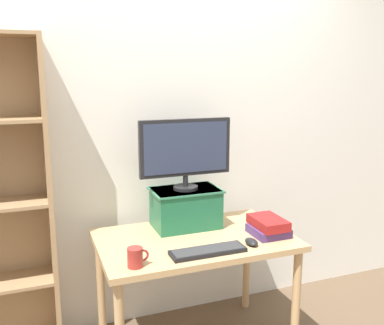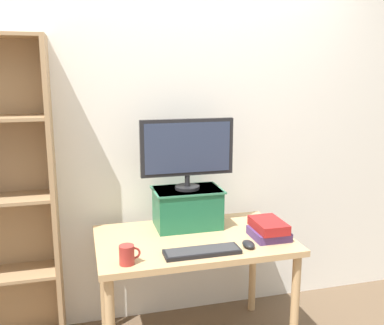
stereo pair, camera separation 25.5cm
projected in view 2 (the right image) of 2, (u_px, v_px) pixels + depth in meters
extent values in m
cube|color=silver|center=(175.00, 133.00, 2.91)|extent=(7.00, 0.08, 2.60)
cube|color=tan|center=(193.00, 240.00, 2.57)|extent=(1.15, 0.72, 0.04)
cylinder|color=tan|center=(295.00, 310.00, 2.48)|extent=(0.05, 0.05, 0.70)
cylinder|color=tan|center=(104.00, 283.00, 2.81)|extent=(0.05, 0.05, 0.70)
cylinder|color=tan|center=(253.00, 265.00, 3.07)|extent=(0.05, 0.05, 0.70)
cube|color=tan|center=(54.00, 197.00, 2.61)|extent=(0.03, 0.28, 1.92)
cube|color=#1E6642|center=(187.00, 208.00, 2.73)|extent=(0.41, 0.27, 0.25)
cube|color=#337A56|center=(187.00, 190.00, 2.70)|extent=(0.43, 0.28, 0.01)
cylinder|color=black|center=(187.00, 187.00, 2.70)|extent=(0.16, 0.16, 0.02)
cylinder|color=black|center=(187.00, 180.00, 2.69)|extent=(0.03, 0.03, 0.07)
cube|color=black|center=(187.00, 147.00, 2.65)|extent=(0.59, 0.04, 0.35)
cube|color=#2D3851|center=(188.00, 148.00, 2.63)|extent=(0.54, 0.00, 0.31)
cube|color=black|center=(202.00, 252.00, 2.33)|extent=(0.42, 0.13, 0.02)
cube|color=#333335|center=(202.00, 250.00, 2.33)|extent=(0.40, 0.11, 0.00)
ellipsoid|color=black|center=(248.00, 244.00, 2.42)|extent=(0.06, 0.10, 0.04)
cube|color=#4C336B|center=(269.00, 234.00, 2.56)|extent=(0.21, 0.22, 0.05)
cube|color=maroon|center=(268.00, 225.00, 2.55)|extent=(0.17, 0.25, 0.06)
cylinder|color=#9E2D28|center=(127.00, 255.00, 2.20)|extent=(0.08, 0.08, 0.10)
torus|color=#9E2D28|center=(134.00, 253.00, 2.21)|extent=(0.07, 0.01, 0.07)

